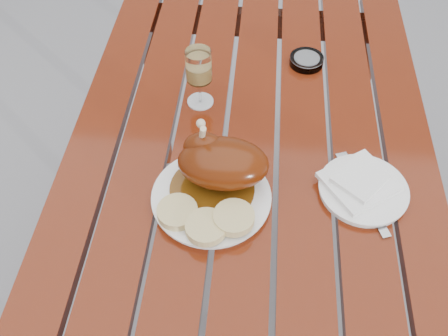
# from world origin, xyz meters

# --- Properties ---
(ground) EXTENTS (60.00, 60.00, 0.00)m
(ground) POSITION_xyz_m (0.00, 0.00, 0.00)
(ground) COLOR slate
(ground) RESTS_ON ground
(table) EXTENTS (0.80, 1.20, 0.75)m
(table) POSITION_xyz_m (0.00, 0.00, 0.38)
(table) COLOR maroon
(table) RESTS_ON ground
(dinner_plate) EXTENTS (0.26, 0.26, 0.02)m
(dinner_plate) POSITION_xyz_m (-0.07, -0.18, 0.76)
(dinner_plate) COLOR white
(dinner_plate) RESTS_ON table
(roast_duck) EXTENTS (0.20, 0.17, 0.13)m
(roast_duck) POSITION_xyz_m (-0.06, -0.14, 0.81)
(roast_duck) COLOR #59310A
(roast_duck) RESTS_ON dinner_plate
(bread_dumplings) EXTENTS (0.19, 0.11, 0.03)m
(bread_dumplings) POSITION_xyz_m (-0.07, -0.25, 0.78)
(bread_dumplings) COLOR #CEBC7D
(bread_dumplings) RESTS_ON dinner_plate
(wine_glass) EXTENTS (0.07, 0.07, 0.15)m
(wine_glass) POSITION_xyz_m (-0.13, 0.10, 0.82)
(wine_glass) COLOR tan
(wine_glass) RESTS_ON table
(side_plate) EXTENTS (0.24, 0.24, 0.01)m
(side_plate) POSITION_xyz_m (0.23, -0.14, 0.76)
(side_plate) COLOR white
(side_plate) RESTS_ON table
(napkin) EXTENTS (0.17, 0.17, 0.01)m
(napkin) POSITION_xyz_m (0.22, -0.13, 0.77)
(napkin) COLOR white
(napkin) RESTS_ON side_plate
(ashtray) EXTENTS (0.10, 0.10, 0.02)m
(ashtray) POSITION_xyz_m (0.13, 0.26, 0.76)
(ashtray) COLOR #B2B7BC
(ashtray) RESTS_ON table
(fork) EXTENTS (0.04, 0.20, 0.01)m
(fork) POSITION_xyz_m (-0.10, -0.16, 0.75)
(fork) COLOR gray
(fork) RESTS_ON table
(knife) EXTENTS (0.08, 0.18, 0.01)m
(knife) POSITION_xyz_m (0.24, -0.16, 0.75)
(knife) COLOR gray
(knife) RESTS_ON table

